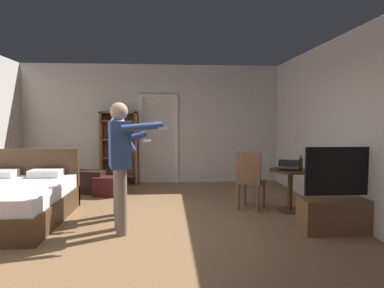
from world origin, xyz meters
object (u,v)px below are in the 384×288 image
object	(u,v)px
tv_flatscreen	(344,208)
laptop	(289,167)
bookshelf	(119,145)
bottle_on_table	(301,164)
suitcase_dark	(90,182)
bed	(5,202)
side_table	(290,183)
person_blue_shirt	(121,157)
person_striped_shirt	(119,159)
suitcase_small	(107,186)
wooden_chair	(250,178)

from	to	relation	value
tv_flatscreen	laptop	world-z (taller)	tv_flatscreen
bookshelf	bottle_on_table	size ratio (longest dim) A/B	7.03
bottle_on_table	suitcase_dark	world-z (taller)	bottle_on_table
bed	laptop	world-z (taller)	bed
bookshelf	bottle_on_table	xyz separation A→B (m)	(3.30, -2.60, -0.12)
side_table	laptop	distance (m)	0.28
bed	bookshelf	size ratio (longest dim) A/B	1.18
bed	bottle_on_table	distance (m)	4.61
bed	bookshelf	xyz separation A→B (m)	(1.29, 2.78, 0.62)
person_blue_shirt	person_striped_shirt	bearing A→B (deg)	100.40
laptop	person_striped_shirt	world-z (taller)	person_striped_shirt
side_table	laptop	size ratio (longest dim) A/B	1.66
bottle_on_table	suitcase_small	world-z (taller)	bottle_on_table
person_blue_shirt	suitcase_small	bearing A→B (deg)	105.19
bed	suitcase_dark	size ratio (longest dim) A/B	3.23
side_table	laptop	bearing A→B (deg)	-139.34
tv_flatscreen	person_blue_shirt	xyz separation A→B (m)	(-3.02, 0.23, 0.70)
person_striped_shirt	wooden_chair	bearing A→B (deg)	5.92
side_table	person_blue_shirt	bearing A→B (deg)	-163.13
person_blue_shirt	person_striped_shirt	size ratio (longest dim) A/B	1.10
laptop	bottle_on_table	world-z (taller)	bottle_on_table
bed	suitcase_dark	bearing A→B (deg)	66.49
bottle_on_table	suitcase_dark	xyz separation A→B (m)	(-3.78, 1.67, -0.57)
laptop	suitcase_dark	bearing A→B (deg)	155.52
person_striped_shirt	suitcase_dark	xyz separation A→B (m)	(-0.84, 1.69, -0.67)
side_table	suitcase_dark	world-z (taller)	side_table
bottle_on_table	suitcase_dark	bearing A→B (deg)	156.08
laptop	bookshelf	bearing A→B (deg)	140.58
tv_flatscreen	side_table	bearing A→B (deg)	108.98
tv_flatscreen	side_table	distance (m)	1.11
bottle_on_table	suitcase_dark	size ratio (longest dim) A/B	0.39
wooden_chair	person_striped_shirt	world-z (taller)	person_striped_shirt
bookshelf	person_striped_shirt	world-z (taller)	bookshelf
tv_flatscreen	wooden_chair	xyz separation A→B (m)	(-1.01, 1.17, 0.22)
bed	person_striped_shirt	size ratio (longest dim) A/B	1.27
person_striped_shirt	side_table	bearing A→B (deg)	1.98
laptop	bottle_on_table	bearing A→B (deg)	-12.13
bookshelf	laptop	distance (m)	4.03
tv_flatscreen	suitcase_dark	world-z (taller)	tv_flatscreen
tv_flatscreen	bottle_on_table	bearing A→B (deg)	102.78
suitcase_dark	suitcase_small	world-z (taller)	suitcase_dark
side_table	bottle_on_table	bearing A→B (deg)	-29.74
suitcase_dark	side_table	bearing A→B (deg)	-6.67
laptop	bottle_on_table	xyz separation A→B (m)	(0.19, -0.04, 0.05)
bed	side_table	distance (m)	4.45
bottle_on_table	person_striped_shirt	world-z (taller)	person_striped_shirt
suitcase_dark	suitcase_small	xyz separation A→B (m)	(0.38, -0.22, -0.05)
person_blue_shirt	suitcase_dark	xyz separation A→B (m)	(-0.97, 2.40, -0.79)
bottle_on_table	suitcase_small	distance (m)	3.74
wooden_chair	person_striped_shirt	distance (m)	2.19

